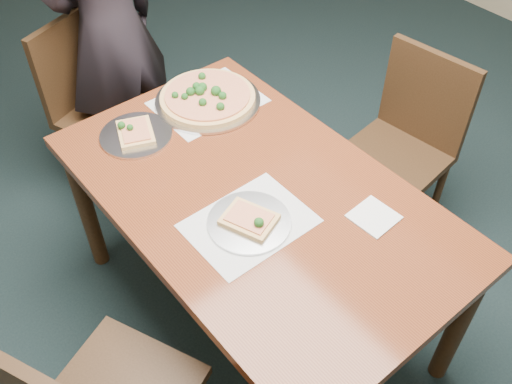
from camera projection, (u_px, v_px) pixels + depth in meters
ground at (296, 315)px, 2.51m from camera, size 8.00×8.00×0.00m
dining_table at (256, 210)px, 2.06m from camera, size 0.90×1.50×0.75m
chair_far at (96, 100)px, 2.76m from camera, size 0.54×0.54×0.91m
chair_right at (405, 140)px, 2.55m from camera, size 0.47×0.47×0.91m
diner at (110, 29)px, 2.61m from camera, size 0.68×0.53×1.67m
placemat_main at (208, 102)px, 2.36m from camera, size 0.42×0.32×0.00m
placemat_near at (249, 223)px, 1.89m from camera, size 0.40×0.30×0.00m
pizza_pan at (207, 98)px, 2.34m from camera, size 0.44×0.44×0.07m
slice_plate_near at (250, 221)px, 1.88m from camera, size 0.28×0.28×0.06m
slice_plate_far at (135, 134)px, 2.20m from camera, size 0.28×0.28×0.06m
napkin at (374, 217)px, 1.91m from camera, size 0.15×0.15×0.01m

